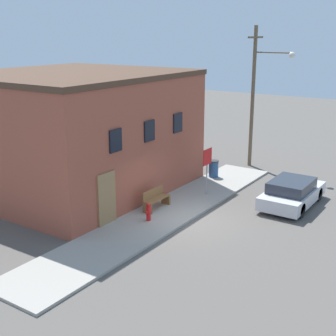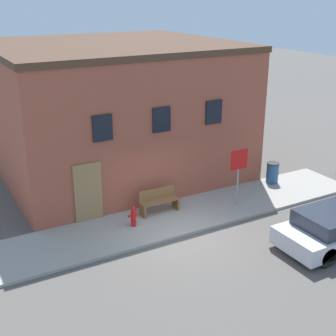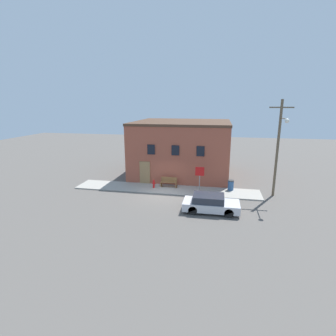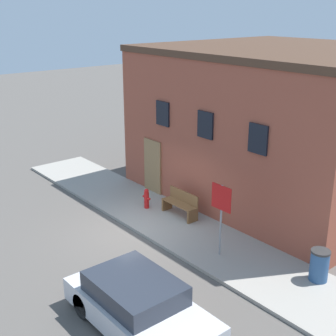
# 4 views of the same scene
# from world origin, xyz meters

# --- Properties ---
(ground_plane) EXTENTS (80.00, 80.00, 0.00)m
(ground_plane) POSITION_xyz_m (0.00, 0.00, 0.00)
(ground_plane) COLOR #56514C
(sidewalk) EXTENTS (16.17, 2.55, 0.10)m
(sidewalk) POSITION_xyz_m (0.00, 1.28, 0.05)
(sidewalk) COLOR #9E998E
(sidewalk) RESTS_ON ground
(brick_building) EXTENTS (9.70, 8.98, 5.64)m
(brick_building) POSITION_xyz_m (0.62, 6.98, 2.82)
(brick_building) COLOR #9E4C38
(brick_building) RESTS_ON ground
(fire_hydrant) EXTENTS (0.38, 0.18, 0.74)m
(fire_hydrant) POSITION_xyz_m (-1.12, 1.35, 0.47)
(fire_hydrant) COLOR red
(fire_hydrant) RESTS_ON sidewalk
(stop_sign) EXTENTS (0.74, 0.06, 2.19)m
(stop_sign) POSITION_xyz_m (2.95, 0.96, 1.65)
(stop_sign) COLOR gray
(stop_sign) RESTS_ON sidewalk
(bench) EXTENTS (1.44, 0.44, 0.87)m
(bench) POSITION_xyz_m (0.14, 1.89, 0.53)
(bench) COLOR brown
(bench) RESTS_ON sidewalk
(trash_bin) EXTENTS (0.52, 0.52, 0.88)m
(trash_bin) POSITION_xyz_m (5.59, 2.03, 0.55)
(trash_bin) COLOR #2D517F
(trash_bin) RESTS_ON sidewalk
(parked_car) EXTENTS (3.92, 1.81, 1.21)m
(parked_car) POSITION_xyz_m (4.01, -2.75, 0.59)
(parked_car) COLOR black
(parked_car) RESTS_ON ground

